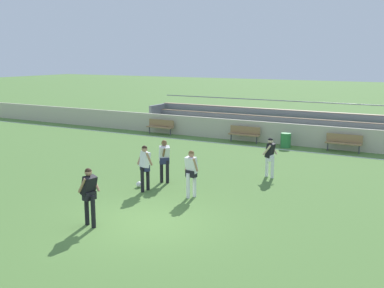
% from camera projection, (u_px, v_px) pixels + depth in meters
% --- Properties ---
extents(ground_plane, '(160.00, 160.00, 0.00)m').
position_uv_depth(ground_plane, '(146.00, 222.00, 13.73)').
color(ground_plane, '#517A38').
extents(field_line_sideline, '(44.00, 0.12, 0.01)m').
position_uv_depth(field_line_sideline, '(280.00, 149.00, 24.31)').
color(field_line_sideline, white).
rests_on(field_line_sideline, ground).
extents(sideline_wall, '(48.00, 0.16, 1.19)m').
position_uv_depth(sideline_wall, '(289.00, 134.00, 25.39)').
color(sideline_wall, beige).
rests_on(sideline_wall, ground).
extents(bleacher_stand, '(26.44, 2.34, 2.09)m').
position_uv_depth(bleacher_stand, '(357.00, 128.00, 25.79)').
color(bleacher_stand, '#897051').
rests_on(bleacher_stand, ground).
extents(bench_near_wall_gap, '(1.80, 0.40, 0.90)m').
position_uv_depth(bench_near_wall_gap, '(160.00, 125.00, 28.87)').
color(bench_near_wall_gap, '#99754C').
rests_on(bench_near_wall_gap, ground).
extents(bench_far_left, '(1.80, 0.40, 0.90)m').
position_uv_depth(bench_far_left, '(244.00, 133.00, 26.18)').
color(bench_far_left, '#99754C').
rests_on(bench_far_left, ground).
extents(bench_near_bin, '(1.80, 0.40, 0.90)m').
position_uv_depth(bench_near_bin, '(344.00, 141.00, 23.57)').
color(bench_near_bin, '#99754C').
rests_on(bench_near_bin, ground).
extents(trash_bin, '(0.55, 0.55, 0.78)m').
position_uv_depth(trash_bin, '(286.00, 140.00, 24.73)').
color(trash_bin, '#2D7F3D').
rests_on(trash_bin, ground).
extents(player_white_dropping_back, '(0.60, 0.45, 1.68)m').
position_uv_depth(player_white_dropping_back, '(145.00, 164.00, 16.69)').
color(player_white_dropping_back, black).
rests_on(player_white_dropping_back, ground).
extents(player_white_deep_cover, '(0.55, 0.70, 1.68)m').
position_uv_depth(player_white_deep_cover, '(164.00, 157.00, 17.78)').
color(player_white_deep_cover, black).
rests_on(player_white_deep_cover, ground).
extents(player_white_trailing_run, '(0.48, 0.41, 1.66)m').
position_uv_depth(player_white_trailing_run, '(191.00, 170.00, 15.95)').
color(player_white_trailing_run, white).
rests_on(player_white_trailing_run, ground).
extents(player_dark_overlapping, '(0.51, 0.53, 1.72)m').
position_uv_depth(player_dark_overlapping, '(89.00, 192.00, 13.21)').
color(player_dark_overlapping, black).
rests_on(player_dark_overlapping, ground).
extents(player_dark_wide_left, '(0.52, 0.49, 1.62)m').
position_uv_depth(player_dark_wide_left, '(270.00, 154.00, 18.57)').
color(player_dark_wide_left, white).
rests_on(player_dark_wide_left, ground).
extents(soccer_ball, '(0.22, 0.22, 0.22)m').
position_uv_depth(soccer_ball, '(139.00, 184.00, 17.32)').
color(soccer_ball, white).
rests_on(soccer_ball, ground).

